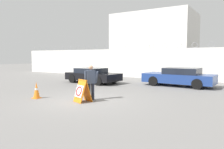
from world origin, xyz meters
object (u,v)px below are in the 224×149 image
(traffic_cone_near, at_px, (36,90))
(parked_car_rear_sedan, at_px, (179,77))
(parked_car_front_coupe, at_px, (93,75))
(security_guard, at_px, (91,81))
(barricade_sign, at_px, (82,91))

(traffic_cone_near, distance_m, parked_car_rear_sedan, 9.34)
(traffic_cone_near, relative_size, parked_car_rear_sedan, 0.17)
(parked_car_rear_sedan, bearing_deg, parked_car_front_coupe, 18.24)
(security_guard, height_order, parked_car_front_coupe, security_guard)
(barricade_sign, height_order, parked_car_rear_sedan, parked_car_rear_sedan)
(traffic_cone_near, bearing_deg, security_guard, 22.82)
(barricade_sign, height_order, traffic_cone_near, barricade_sign)
(security_guard, relative_size, parked_car_rear_sedan, 0.35)
(traffic_cone_near, bearing_deg, barricade_sign, 12.38)
(security_guard, bearing_deg, barricade_sign, -153.85)
(security_guard, distance_m, parked_car_rear_sedan, 7.34)
(barricade_sign, bearing_deg, traffic_cone_near, -148.64)
(barricade_sign, relative_size, security_guard, 0.62)
(security_guard, relative_size, parked_car_front_coupe, 0.38)
(traffic_cone_near, relative_size, parked_car_front_coupe, 0.18)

